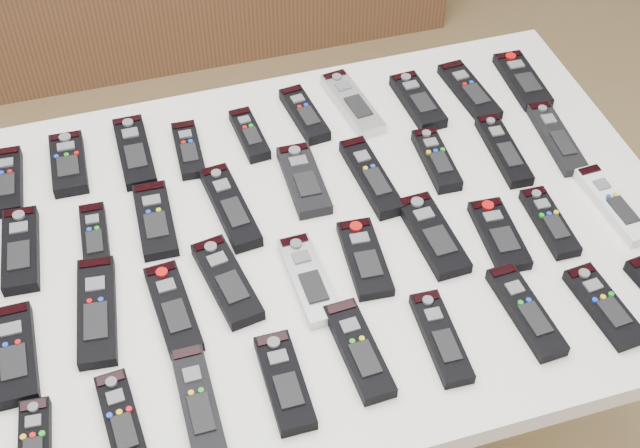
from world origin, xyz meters
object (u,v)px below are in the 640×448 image
object	(u,v)px
remote_23	(309,279)
remote_33	(359,350)
remote_16	(436,160)
remote_0	(8,182)
remote_30	(122,422)
remote_2	(134,152)
remote_25	(433,235)
remote_1	(69,164)
remote_9	(522,80)
table	(320,254)
remote_7	(418,101)
remote_10	(21,250)
remote_35	(526,311)
remote_24	(365,258)
remote_11	(95,238)
remote_34	(441,338)
remote_21	(173,308)
remote_3	(188,150)
remote_8	(469,91)
remote_15	(371,177)
remote_28	(613,204)
remote_31	(198,402)
remote_17	(503,150)
remote_13	(230,207)
remote_27	(549,222)
remote_36	(604,306)
remote_22	(227,281)
remote_19	(15,354)
remote_29	(35,445)
remote_18	(556,138)
remote_5	(304,115)
remote_32	(285,382)
remote_26	(499,235)
remote_6	(352,104)
remote_4	(249,135)
remote_14	(304,180)
remote_20	(97,311)

from	to	relation	value
remote_23	remote_33	world-z (taller)	remote_33
remote_16	remote_33	xyz separation A→B (m)	(-0.27, -0.36, -0.00)
remote_0	remote_30	bearing A→B (deg)	-73.57
remote_2	remote_25	xyz separation A→B (m)	(0.46, -0.36, 0.00)
remote_1	remote_9	xyz separation A→B (m)	(0.91, -0.01, -0.00)
table	remote_0	size ratio (longest dim) A/B	7.70
remote_7	remote_10	world-z (taller)	same
remote_9	remote_35	bearing A→B (deg)	-112.90
remote_7	remote_24	world-z (taller)	remote_7
remote_11	remote_34	size ratio (longest dim) A/B	0.86
remote_21	remote_33	size ratio (longest dim) A/B	1.00
remote_21	remote_24	distance (m)	0.33
remote_3	remote_33	bearing A→B (deg)	-70.26
remote_1	remote_24	distance (m)	0.59
remote_34	remote_21	bearing A→B (deg)	157.87
remote_3	remote_8	distance (m)	0.57
remote_15	remote_16	bearing A→B (deg)	0.05
remote_10	remote_28	bearing A→B (deg)	-6.90
remote_21	remote_31	bearing A→B (deg)	-92.60
remote_10	remote_25	world-z (taller)	remote_10
remote_0	remote_31	bearing A→B (deg)	-63.16
remote_17	remote_30	bearing A→B (deg)	-151.15
remote_28	remote_13	bearing A→B (deg)	160.73
remote_27	remote_36	world-z (taller)	remote_36
remote_22	remote_0	bearing A→B (deg)	124.49
remote_17	remote_19	bearing A→B (deg)	-164.08
remote_2	remote_30	size ratio (longest dim) A/B	1.13
remote_7	remote_29	size ratio (longest dim) A/B	1.15
remote_24	remote_33	xyz separation A→B (m)	(-0.07, -0.17, 0.00)
remote_15	remote_35	size ratio (longest dim) A/B	1.08
remote_18	remote_21	distance (m)	0.80
remote_28	remote_5	bearing A→B (deg)	136.06
remote_32	remote_23	bearing A→B (deg)	63.92
remote_1	remote_21	distance (m)	0.41
remote_26	remote_32	bearing A→B (deg)	-153.63
remote_9	remote_22	size ratio (longest dim) A/B	0.94
remote_11	remote_18	size ratio (longest dim) A/B	0.75
remote_9	remote_6	bearing A→B (deg)	177.91
remote_18	remote_22	distance (m)	0.70
remote_29	remote_5	bearing A→B (deg)	50.90
remote_4	remote_16	size ratio (longest dim) A/B	0.89
remote_15	remote_30	distance (m)	0.63
remote_2	remote_27	bearing A→B (deg)	-30.27
remote_9	remote_15	size ratio (longest dim) A/B	0.87
remote_18	remote_25	world-z (taller)	remote_25
remote_1	remote_23	bearing A→B (deg)	-46.37
remote_2	remote_14	world-z (taller)	remote_14
remote_34	remote_6	bearing A→B (deg)	87.91
remote_24	remote_20	bearing A→B (deg)	-177.89
remote_22	remote_36	distance (m)	0.61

